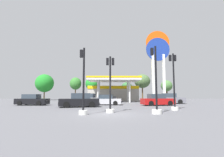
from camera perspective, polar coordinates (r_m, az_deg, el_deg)
ground_plane at (r=12.63m, az=-1.06°, el=-11.80°), size 90.00×90.00×0.00m
gas_station at (r=37.45m, az=0.39°, el=-4.33°), size 10.83×12.20×4.63m
station_pole_sign at (r=34.17m, az=15.12°, el=7.43°), size 4.52×0.56×13.72m
car_0 at (r=23.06m, az=14.95°, el=-7.03°), size 4.40×2.47×1.49m
car_1 at (r=25.06m, az=-25.11°, el=-6.60°), size 4.15×2.02×1.46m
car_2 at (r=19.80m, az=-10.99°, el=-7.32°), size 4.68×2.85×1.57m
car_3 at (r=23.42m, az=-1.71°, el=-7.29°), size 4.04×2.11×1.39m
car_4 at (r=27.28m, az=-8.32°, el=-6.79°), size 4.66×2.67×1.57m
car_5 at (r=28.60m, az=18.72°, el=-6.48°), size 4.73×2.69×1.60m
traffic_signal_0 at (r=16.46m, az=20.01°, el=-2.70°), size 0.65×0.68×5.18m
traffic_signal_1 at (r=13.43m, az=-0.61°, el=-3.63°), size 0.65×0.68×4.44m
traffic_signal_2 at (r=12.33m, az=-9.65°, el=-4.21°), size 0.63×0.66×4.79m
traffic_signal_3 at (r=13.05m, az=14.51°, el=-4.93°), size 0.73×0.73×5.07m
tree_0 at (r=46.90m, az=-21.64°, el=-1.48°), size 4.60×4.60×6.59m
tree_1 at (r=44.91m, az=-12.11°, el=-1.69°), size 2.96×2.96×5.80m
tree_2 at (r=43.46m, az=-6.66°, el=-1.75°), size 3.37×3.37×5.80m
tree_3 at (r=45.65m, az=4.96°, el=-2.80°), size 2.81×2.81×4.68m
tree_4 at (r=45.08m, az=10.10°, el=-0.89°), size 4.11×4.11×6.68m
tree_5 at (r=46.17m, az=17.80°, el=-2.38°), size 2.92×2.92×5.09m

